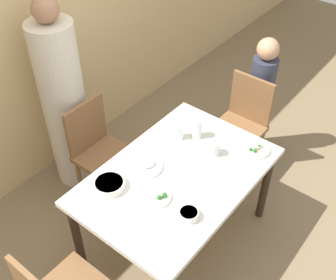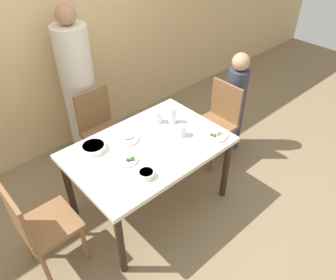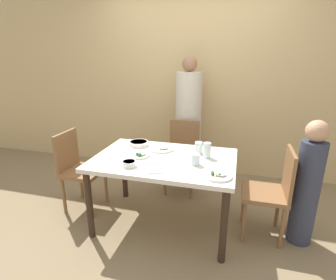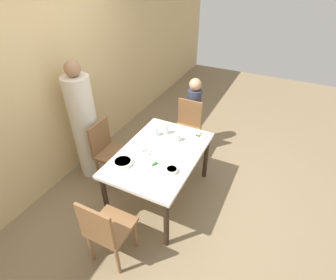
{
  "view_description": "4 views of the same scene",
  "coord_description": "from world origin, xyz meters",
  "px_view_note": "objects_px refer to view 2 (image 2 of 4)",
  "views": [
    {
      "loc": [
        -1.57,
        -1.17,
        2.75
      ],
      "look_at": [
        0.01,
        0.09,
        0.97
      ],
      "focal_mm": 45.0,
      "sensor_mm": 36.0,
      "label": 1
    },
    {
      "loc": [
        -1.33,
        -1.71,
        2.47
      ],
      "look_at": [
        0.14,
        -0.09,
        0.77
      ],
      "focal_mm": 35.0,
      "sensor_mm": 36.0,
      "label": 2
    },
    {
      "loc": [
        0.65,
        -2.24,
        1.66
      ],
      "look_at": [
        0.06,
        -0.09,
        0.94
      ],
      "focal_mm": 28.0,
      "sensor_mm": 36.0,
      "label": 3
    },
    {
      "loc": [
        -2.14,
        -1.16,
        2.63
      ],
      "look_at": [
        0.05,
        -0.08,
        0.9
      ],
      "focal_mm": 28.0,
      "sensor_mm": 36.0,
      "label": 4
    }
  ],
  "objects_px": {
    "chair_child_spot": "(217,120)",
    "chair_adult_spot": "(102,128)",
    "glass_water_tall": "(182,131)",
    "bowl_curry": "(94,147)",
    "plate_rice_adult": "(126,158)",
    "person_adult": "(80,92)",
    "person_child": "(235,105)"
  },
  "relations": [
    {
      "from": "chair_child_spot",
      "to": "plate_rice_adult",
      "type": "bearing_deg",
      "value": -85.69
    },
    {
      "from": "chair_child_spot",
      "to": "glass_water_tall",
      "type": "bearing_deg",
      "value": -77.25
    },
    {
      "from": "plate_rice_adult",
      "to": "glass_water_tall",
      "type": "bearing_deg",
      "value": -6.39
    },
    {
      "from": "bowl_curry",
      "to": "plate_rice_adult",
      "type": "height_order",
      "value": "plate_rice_adult"
    },
    {
      "from": "chair_adult_spot",
      "to": "bowl_curry",
      "type": "distance_m",
      "value": 0.69
    },
    {
      "from": "chair_child_spot",
      "to": "bowl_curry",
      "type": "distance_m",
      "value": 1.41
    },
    {
      "from": "chair_adult_spot",
      "to": "chair_child_spot",
      "type": "relative_size",
      "value": 1.0
    },
    {
      "from": "person_adult",
      "to": "glass_water_tall",
      "type": "bearing_deg",
      "value": -75.95
    },
    {
      "from": "glass_water_tall",
      "to": "chair_adult_spot",
      "type": "bearing_deg",
      "value": 109.28
    },
    {
      "from": "chair_adult_spot",
      "to": "glass_water_tall",
      "type": "distance_m",
      "value": 0.96
    },
    {
      "from": "chair_adult_spot",
      "to": "bowl_curry",
      "type": "height_order",
      "value": "chair_adult_spot"
    },
    {
      "from": "chair_child_spot",
      "to": "person_child",
      "type": "xyz_separation_m",
      "value": [
        0.28,
        -0.0,
        0.07
      ]
    },
    {
      "from": "person_adult",
      "to": "bowl_curry",
      "type": "distance_m",
      "value": 0.94
    },
    {
      "from": "chair_adult_spot",
      "to": "person_child",
      "type": "relative_size",
      "value": 0.76
    },
    {
      "from": "chair_adult_spot",
      "to": "glass_water_tall",
      "type": "xyz_separation_m",
      "value": [
        0.3,
        -0.87,
        0.29
      ]
    },
    {
      "from": "glass_water_tall",
      "to": "bowl_curry",
      "type": "bearing_deg",
      "value": 152.75
    },
    {
      "from": "chair_adult_spot",
      "to": "plate_rice_adult",
      "type": "relative_size",
      "value": 4.18
    },
    {
      "from": "chair_child_spot",
      "to": "glass_water_tall",
      "type": "xyz_separation_m",
      "value": [
        -0.69,
        -0.16,
        0.29
      ]
    },
    {
      "from": "chair_child_spot",
      "to": "person_child",
      "type": "height_order",
      "value": "person_child"
    },
    {
      "from": "chair_adult_spot",
      "to": "plate_rice_adult",
      "type": "distance_m",
      "value": 0.88
    },
    {
      "from": "chair_child_spot",
      "to": "bowl_curry",
      "type": "relative_size",
      "value": 4.26
    },
    {
      "from": "person_child",
      "to": "person_adult",
      "type": "bearing_deg",
      "value": 140.5
    },
    {
      "from": "chair_adult_spot",
      "to": "person_adult",
      "type": "distance_m",
      "value": 0.44
    },
    {
      "from": "plate_rice_adult",
      "to": "glass_water_tall",
      "type": "height_order",
      "value": "glass_water_tall"
    },
    {
      "from": "person_child",
      "to": "glass_water_tall",
      "type": "height_order",
      "value": "person_child"
    },
    {
      "from": "chair_child_spot",
      "to": "person_adult",
      "type": "height_order",
      "value": "person_adult"
    },
    {
      "from": "chair_adult_spot",
      "to": "glass_water_tall",
      "type": "bearing_deg",
      "value": -70.72
    },
    {
      "from": "chair_child_spot",
      "to": "chair_adult_spot",
      "type": "bearing_deg",
      "value": -125.43
    },
    {
      "from": "person_adult",
      "to": "person_child",
      "type": "bearing_deg",
      "value": -39.5
    },
    {
      "from": "person_adult",
      "to": "glass_water_tall",
      "type": "xyz_separation_m",
      "value": [
        0.3,
        -1.21,
        0.01
      ]
    },
    {
      "from": "person_adult",
      "to": "glass_water_tall",
      "type": "distance_m",
      "value": 1.25
    },
    {
      "from": "person_child",
      "to": "chair_adult_spot",
      "type": "bearing_deg",
      "value": 150.99
    }
  ]
}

